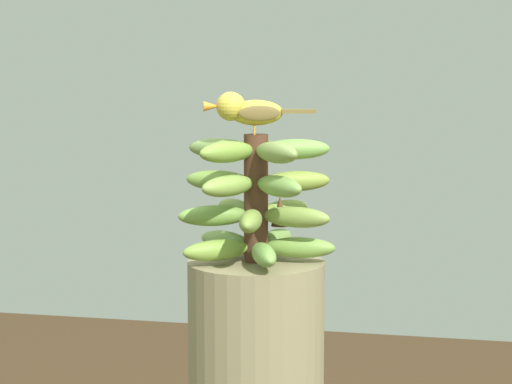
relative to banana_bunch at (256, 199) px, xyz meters
name	(u,v)px	position (x,y,z in m)	size (l,w,h in m)	color
banana_bunch	(256,199)	(0.00, 0.00, 0.00)	(0.32, 0.31, 0.25)	#4C2D1E
perched_bird	(247,110)	(0.01, -0.02, 0.17)	(0.09, 0.22, 0.08)	#C68933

